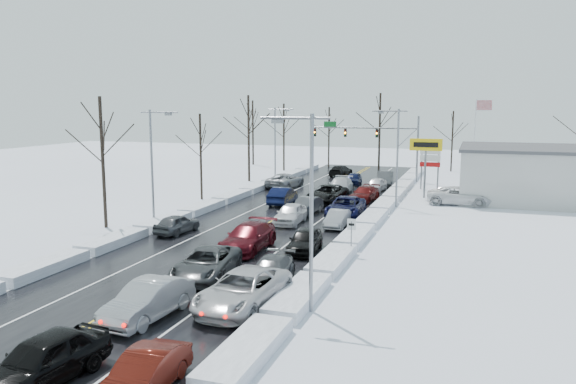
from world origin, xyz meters
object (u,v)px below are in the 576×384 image
(tires_plus_sign, at_px, (426,149))
(oncoming_car_0, at_px, (283,204))
(queued_car_0, at_px, (44,384))
(flagpole, at_px, (476,133))
(traffic_signal_mast, at_px, (376,136))
(dealership_building, at_px, (570,175))

(tires_plus_sign, relative_size, oncoming_car_0, 1.21)
(tires_plus_sign, relative_size, queued_car_0, 1.19)
(flagpole, distance_m, queued_car_0, 59.25)
(flagpole, distance_m, oncoming_car_0, 28.48)
(traffic_signal_mast, distance_m, flagpole, 11.90)
(flagpole, xyz_separation_m, queued_car_0, (-13.35, -57.42, -5.93))
(oncoming_car_0, bearing_deg, flagpole, -130.84)
(tires_plus_sign, bearing_deg, oncoming_car_0, -147.23)
(dealership_building, bearing_deg, flagpole, 126.27)
(dealership_building, relative_size, queued_car_0, 4.05)
(traffic_signal_mast, distance_m, oncoming_car_0, 21.41)
(traffic_signal_mast, height_order, oncoming_car_0, traffic_signal_mast)
(tires_plus_sign, distance_m, flagpole, 14.79)
(flagpole, height_order, oncoming_car_0, flagpole)
(tires_plus_sign, bearing_deg, queued_car_0, -101.30)
(traffic_signal_mast, relative_size, dealership_building, 0.65)
(tires_plus_sign, distance_m, queued_car_0, 44.56)
(queued_car_0, bearing_deg, tires_plus_sign, 85.41)
(dealership_building, bearing_deg, oncoming_car_0, -158.89)
(traffic_signal_mast, height_order, tires_plus_sign, traffic_signal_mast)
(traffic_signal_mast, relative_size, tires_plus_sign, 2.21)
(traffic_signal_mast, xyz_separation_m, flagpole, (11.72, 2.01, 0.45))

